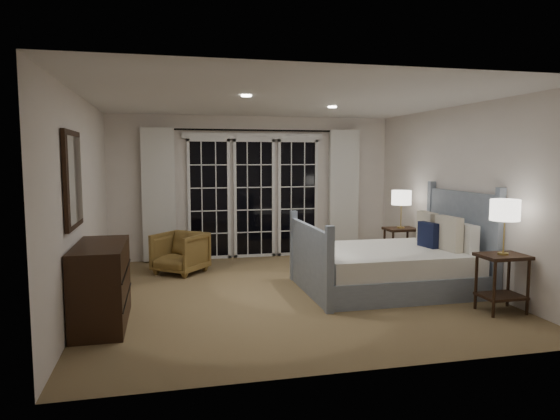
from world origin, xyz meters
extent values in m
plane|color=olive|center=(0.00, 0.00, 0.00)|extent=(5.00, 5.00, 0.00)
plane|color=white|center=(0.00, 0.00, 2.50)|extent=(5.00, 5.00, 0.00)
cube|color=white|center=(-2.50, 0.00, 1.25)|extent=(0.02, 5.00, 2.50)
cube|color=white|center=(2.50, 0.00, 1.25)|extent=(0.02, 5.00, 2.50)
cube|color=white|center=(0.00, 2.50, 1.25)|extent=(5.00, 0.02, 2.50)
cube|color=white|center=(0.00, -2.50, 1.25)|extent=(5.00, 0.02, 2.50)
cube|color=black|center=(-0.80, 2.47, 1.05)|extent=(0.66, 0.02, 2.02)
cube|color=black|center=(0.00, 2.47, 1.05)|extent=(0.66, 0.02, 2.02)
cube|color=black|center=(0.80, 2.47, 1.05)|extent=(0.66, 0.02, 2.02)
cube|color=white|center=(0.00, 2.46, 2.15)|extent=(2.50, 0.04, 0.10)
cylinder|color=black|center=(0.00, 2.40, 2.25)|extent=(3.50, 0.03, 0.03)
cube|color=silver|center=(-1.65, 2.38, 1.15)|extent=(0.55, 0.10, 2.25)
cube|color=silver|center=(1.65, 2.38, 1.15)|extent=(0.55, 0.10, 2.25)
cylinder|color=white|center=(0.80, 0.60, 2.49)|extent=(0.12, 0.12, 0.01)
cylinder|color=white|center=(-0.60, -0.40, 2.49)|extent=(0.12, 0.12, 0.01)
cube|color=#8590A1|center=(1.35, -0.14, 0.15)|extent=(2.07, 1.61, 0.30)
cube|color=white|center=(1.35, -0.14, 0.43)|extent=(2.01, 1.55, 0.25)
cube|color=#8590A1|center=(2.44, -0.14, 0.66)|extent=(0.06, 1.61, 1.31)
cube|color=#8590A1|center=(0.26, -0.14, 0.45)|extent=(0.06, 1.61, 0.91)
cube|color=white|center=(2.24, -0.46, 0.74)|extent=(0.14, 0.60, 0.36)
cube|color=white|center=(2.24, 0.18, 0.74)|extent=(0.14, 0.60, 0.36)
cube|color=#F2E4C7|center=(2.08, -0.42, 0.78)|extent=(0.16, 0.46, 0.45)
cube|color=#F2E4C7|center=(2.08, 0.14, 0.78)|extent=(0.16, 0.46, 0.45)
cube|color=black|center=(1.94, -0.14, 0.73)|extent=(0.15, 0.35, 0.34)
cube|color=black|center=(2.20, -1.35, 0.65)|extent=(0.52, 0.41, 0.04)
cube|color=black|center=(2.20, -1.35, 0.19)|extent=(0.48, 0.37, 0.03)
cylinder|color=black|center=(1.98, -1.52, 0.32)|extent=(0.04, 0.04, 0.64)
cylinder|color=black|center=(2.42, -1.52, 0.32)|extent=(0.04, 0.04, 0.64)
cylinder|color=black|center=(1.98, -1.19, 0.32)|extent=(0.04, 0.04, 0.64)
cylinder|color=black|center=(2.42, -1.19, 0.32)|extent=(0.04, 0.04, 0.64)
cube|color=black|center=(2.17, 1.12, 0.62)|extent=(0.49, 0.39, 0.04)
cube|color=black|center=(2.17, 1.12, 0.18)|extent=(0.45, 0.35, 0.03)
cylinder|color=black|center=(1.96, 0.96, 0.30)|extent=(0.04, 0.04, 0.61)
cylinder|color=black|center=(2.38, 0.96, 0.30)|extent=(0.04, 0.04, 0.61)
cylinder|color=black|center=(1.96, 1.28, 0.30)|extent=(0.04, 0.04, 0.61)
cylinder|color=black|center=(2.38, 1.28, 0.30)|extent=(0.04, 0.04, 0.61)
cylinder|color=tan|center=(2.20, -1.35, 0.68)|extent=(0.12, 0.12, 0.02)
cylinder|color=tan|center=(2.20, -1.35, 0.88)|extent=(0.02, 0.02, 0.37)
cylinder|color=white|center=(2.20, -1.35, 1.18)|extent=(0.33, 0.33, 0.24)
cylinder|color=tan|center=(2.17, 1.12, 0.65)|extent=(0.12, 0.12, 0.02)
cylinder|color=tan|center=(2.17, 1.12, 0.84)|extent=(0.02, 0.02, 0.36)
cylinder|color=white|center=(2.17, 1.12, 1.13)|extent=(0.32, 0.32, 0.23)
imported|color=brown|center=(-1.34, 1.47, 0.32)|extent=(0.96, 0.97, 0.63)
cube|color=black|center=(-2.23, -0.77, 0.43)|extent=(0.51, 1.22, 0.87)
cube|color=black|center=(-1.97, -0.77, 0.29)|extent=(0.01, 1.20, 0.01)
cube|color=black|center=(-1.97, -0.77, 0.57)|extent=(0.01, 1.20, 0.01)
cube|color=black|center=(-2.47, -0.77, 1.55)|extent=(0.04, 0.85, 1.00)
cube|color=white|center=(-2.44, -0.77, 1.55)|extent=(0.01, 0.73, 0.88)
camera|label=1|loc=(-1.55, -6.24, 1.77)|focal=32.00mm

